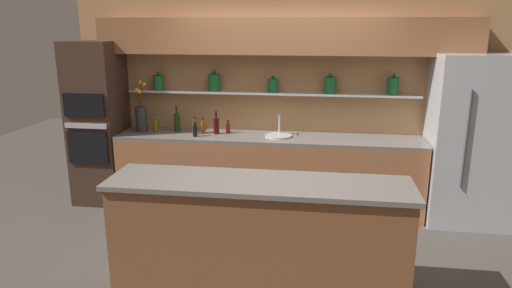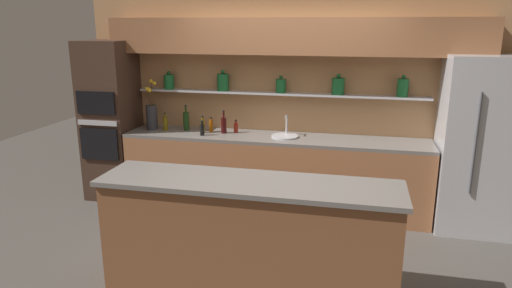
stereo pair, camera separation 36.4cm
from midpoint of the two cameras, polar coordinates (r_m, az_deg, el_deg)
The scene contains 15 objects.
ground_plane at distance 4.64m, azimuth 3.42°, elevation -13.96°, with size 12.00×12.00×0.00m, color #4C4742.
back_wall_unit at distance 5.62m, azimuth 6.25°, elevation 7.78°, with size 5.20×0.44×2.60m.
back_counter_unit at distance 5.60m, azimuth 4.10°, elevation -3.65°, with size 3.66×0.62×0.92m.
island_counter at distance 3.83m, azimuth 1.88°, elevation -11.85°, with size 2.44×0.61×1.02m.
refrigerator at distance 5.58m, azimuth 28.17°, elevation -0.14°, with size 0.90×0.73×1.92m.
oven_tower at distance 6.14m, azimuth -16.06°, elevation 2.83°, with size 0.60×0.64×2.03m.
flower_vase at distance 5.91m, azimuth -11.21°, elevation 3.59°, with size 0.15×0.15×0.64m.
sink_fixture at distance 5.46m, azimuth 5.55°, elevation 1.09°, with size 0.32×0.32×0.25m.
bottle_sauce_0 at distance 5.70m, azimuth -3.82°, elevation 2.29°, with size 0.05×0.05×0.19m.
bottle_oil_1 at distance 5.85m, azimuth -9.52°, elevation 2.56°, with size 0.06×0.06×0.22m.
bottle_wine_2 at distance 5.62m, azimuth -2.21°, elevation 2.39°, with size 0.07×0.07×0.28m.
bottle_sauce_3 at distance 5.66m, azimuth -0.69°, elevation 2.10°, with size 0.05×0.05×0.16m.
bottle_oil_4 at distance 5.65m, azimuth -4.85°, elevation 2.24°, with size 0.05×0.05×0.21m.
bottle_wine_5 at distance 5.82m, azimuth -6.96°, elevation 2.90°, with size 0.08×0.08×0.32m.
bottle_sauce_6 at distance 5.52m, azimuth -4.89°, elevation 1.84°, with size 0.05×0.05×0.18m.
Camera 2 is at (0.82, -3.98, 2.23)m, focal length 32.00 mm.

